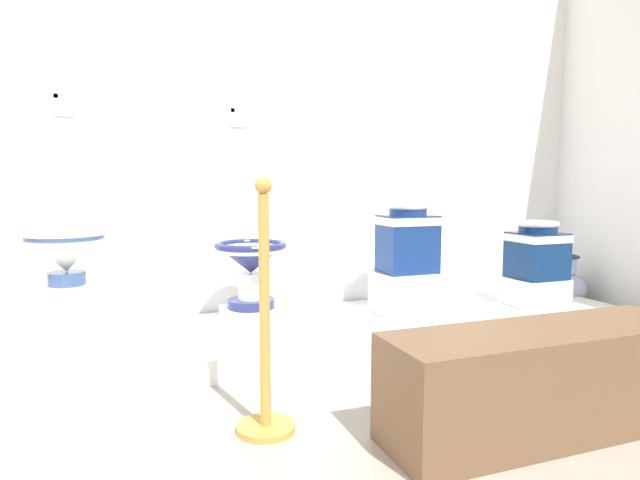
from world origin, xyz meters
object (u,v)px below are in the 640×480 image
(antique_toilet_pale_glazed, at_px, (408,237))
(plinth_block_broad_patterned, at_px, (535,292))
(plinth_block_rightmost, at_px, (69,321))
(info_placard_second, at_px, (238,116))
(antique_toilet_broad_patterned, at_px, (537,249))
(stanchion_post_near_left, at_px, (265,350))
(info_placard_first, at_px, (63,103))
(antique_toilet_rightmost, at_px, (66,253))
(plinth_block_pale_glazed, at_px, (407,293))
(plinth_block_leftmost, at_px, (252,316))
(decorative_vase_companion, at_px, (567,286))
(antique_toilet_leftmost, at_px, (251,262))
(museum_bench, at_px, (543,381))

(antique_toilet_pale_glazed, height_order, plinth_block_broad_patterned, antique_toilet_pale_glazed)
(plinth_block_rightmost, relative_size, plinth_block_broad_patterned, 1.03)
(plinth_block_rightmost, bearing_deg, info_placard_second, 25.03)
(antique_toilet_broad_patterned, xyz_separation_m, stanchion_post_near_left, (-2.12, -0.93, -0.18))
(plinth_block_broad_patterned, bearing_deg, antique_toilet_pale_glazed, 172.93)
(antique_toilet_broad_patterned, xyz_separation_m, info_placard_first, (-2.88, 0.56, 0.88))
(antique_toilet_pale_glazed, xyz_separation_m, antique_toilet_broad_patterned, (0.92, -0.11, -0.10))
(antique_toilet_pale_glazed, xyz_separation_m, info_placard_second, (-0.97, 0.45, 0.75))
(plinth_block_rightmost, bearing_deg, antique_toilet_broad_patterned, -2.09)
(plinth_block_rightmost, xyz_separation_m, antique_toilet_rightmost, (0.00, 0.00, 0.35))
(antique_toilet_rightmost, xyz_separation_m, plinth_block_pale_glazed, (1.95, 0.01, -0.34))
(plinth_block_leftmost, distance_m, plinth_block_broad_patterned, 1.92)
(antique_toilet_broad_patterned, bearing_deg, plinth_block_leftmost, 175.21)
(antique_toilet_rightmost, relative_size, plinth_block_broad_patterned, 1.10)
(plinth_block_leftmost, bearing_deg, plinth_block_pale_glazed, -2.66)
(decorative_vase_companion, bearing_deg, antique_toilet_broad_patterned, -156.06)
(antique_toilet_pale_glazed, bearing_deg, antique_toilet_leftmost, 177.34)
(antique_toilet_leftmost, xyz_separation_m, plinth_block_broad_patterned, (1.91, -0.16, -0.28))
(plinth_block_broad_patterned, distance_m, stanchion_post_near_left, 2.32)
(plinth_block_rightmost, xyz_separation_m, plinth_block_leftmost, (0.95, 0.06, -0.07))
(plinth_block_rightmost, bearing_deg, info_placard_first, 92.03)
(info_placard_second, bearing_deg, plinth_block_pale_glazed, -24.74)
(info_placard_first, relative_size, info_placard_second, 1.09)
(plinth_block_rightmost, bearing_deg, antique_toilet_leftmost, 3.36)
(plinth_block_leftmost, relative_size, decorative_vase_companion, 0.82)
(antique_toilet_leftmost, height_order, info_placard_first, info_placard_first)
(plinth_block_rightmost, distance_m, info_placard_second, 1.55)
(plinth_block_pale_glazed, height_order, info_placard_first, info_placard_first)
(museum_bench, bearing_deg, info_placard_first, 132.95)
(plinth_block_rightmost, height_order, info_placard_first, info_placard_first)
(antique_toilet_rightmost, xyz_separation_m, decorative_vase_companion, (3.38, 0.12, -0.42))
(antique_toilet_leftmost, height_order, antique_toilet_pale_glazed, antique_toilet_pale_glazed)
(plinth_block_pale_glazed, bearing_deg, plinth_block_leftmost, 177.34)
(antique_toilet_rightmost, xyz_separation_m, info_placard_second, (0.98, 0.46, 0.76))
(antique_toilet_rightmost, bearing_deg, plinth_block_pale_glazed, 0.29)
(antique_toilet_rightmost, distance_m, antique_toilet_leftmost, 0.96)
(antique_toilet_rightmost, height_order, decorative_vase_companion, antique_toilet_rightmost)
(antique_toilet_pale_glazed, bearing_deg, museum_bench, -99.04)
(plinth_block_rightmost, distance_m, decorative_vase_companion, 3.39)
(antique_toilet_rightmost, distance_m, plinth_block_pale_glazed, 1.98)
(info_placard_first, height_order, museum_bench, info_placard_first)
(antique_toilet_broad_patterned, distance_m, info_placard_first, 3.07)
(plinth_block_pale_glazed, bearing_deg, antique_toilet_rightmost, -179.71)
(plinth_block_pale_glazed, distance_m, info_placard_first, 2.31)
(plinth_block_broad_patterned, bearing_deg, plinth_block_rightmost, 177.91)
(plinth_block_leftmost, distance_m, decorative_vase_companion, 2.43)
(info_placard_second, distance_m, stanchion_post_near_left, 1.83)
(plinth_block_rightmost, bearing_deg, stanchion_post_near_left, -54.09)
(plinth_block_pale_glazed, xyz_separation_m, stanchion_post_near_left, (-1.20, -1.05, 0.07))
(antique_toilet_leftmost, height_order, antique_toilet_broad_patterned, antique_toilet_broad_patterned)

